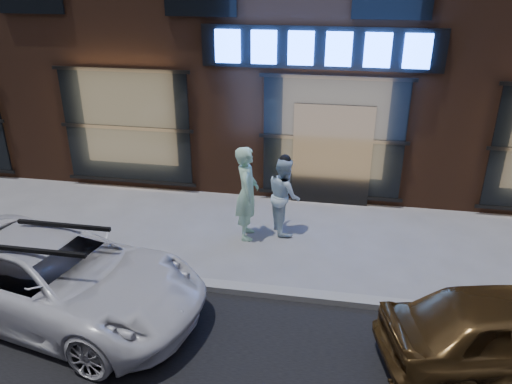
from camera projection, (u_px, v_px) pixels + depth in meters
The scene contains 5 objects.
ground at pixel (318, 300), 8.49m from camera, with size 90.00×90.00×0.00m, color slate.
curb at pixel (318, 297), 8.47m from camera, with size 60.00×0.25×0.12m, color gray.
man_bowtie at pixel (247, 193), 10.12m from camera, with size 0.72×0.47×1.98m, color #C2FFD7.
man_cap at pixel (284, 195), 10.42m from camera, with size 0.80×0.63×1.65m, color white.
white_suv at pixel (58, 277), 7.94m from camera, with size 2.23×4.83×1.34m, color silver.
Camera 1 is at (0.20, -7.06, 5.17)m, focal length 35.00 mm.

